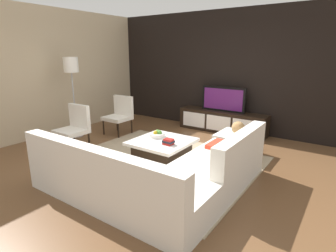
{
  "coord_description": "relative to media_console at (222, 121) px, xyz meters",
  "views": [
    {
      "loc": [
        2.53,
        -3.51,
        1.85
      ],
      "look_at": [
        -0.15,
        0.36,
        0.57
      ],
      "focal_mm": 29.16,
      "sensor_mm": 36.0,
      "label": 1
    }
  ],
  "objects": [
    {
      "name": "sectional_couch",
      "position": [
        0.53,
        -3.27,
        0.03
      ],
      "size": [
        2.52,
        2.39,
        0.81
      ],
      "color": "white",
      "rests_on": "ground"
    },
    {
      "name": "accent_chair_far",
      "position": [
        -1.91,
        -1.46,
        0.24
      ],
      "size": [
        0.55,
        0.52,
        0.87
      ],
      "rotation": [
        0.0,
        0.0,
        0.13
      ],
      "color": "black",
      "rests_on": "ground"
    },
    {
      "name": "fruit_bowl",
      "position": [
        -0.28,
        -2.2,
        0.18
      ],
      "size": [
        0.28,
        0.28,
        0.13
      ],
      "color": "silver",
      "rests_on": "coffee_table"
    },
    {
      "name": "feature_wall_back",
      "position": [
        -0.0,
        0.3,
        1.15
      ],
      "size": [
        6.4,
        0.12,
        2.8
      ],
      "primitive_type": "cube",
      "color": "black",
      "rests_on": "ground"
    },
    {
      "name": "decorative_ball",
      "position": [
        0.86,
        -1.25,
        0.27
      ],
      "size": [
        0.23,
        0.23,
        0.23
      ],
      "primitive_type": "sphere",
      "color": "#AD8451",
      "rests_on": "ottoman"
    },
    {
      "name": "media_console",
      "position": [
        0.0,
        0.0,
        0.0
      ],
      "size": [
        2.11,
        0.45,
        0.5
      ],
      "color": "black",
      "rests_on": "ground"
    },
    {
      "name": "television",
      "position": [
        -0.0,
        0.0,
        0.54
      ],
      "size": [
        1.06,
        0.06,
        0.57
      ],
      "color": "black",
      "rests_on": "media_console"
    },
    {
      "name": "coffee_table",
      "position": [
        -0.1,
        -2.3,
        -0.05
      ],
      "size": [
        0.95,
        0.97,
        0.38
      ],
      "color": "black",
      "rests_on": "ground"
    },
    {
      "name": "side_wall_left",
      "position": [
        -3.2,
        -2.2,
        1.15
      ],
      "size": [
        0.12,
        5.2,
        2.8
      ],
      "primitive_type": "cube",
      "color": "#C6B28E",
      "rests_on": "ground"
    },
    {
      "name": "floor_lamp",
      "position": [
        -2.57,
        -2.2,
        1.22
      ],
      "size": [
        0.31,
        0.31,
        1.75
      ],
      "color": "#A5A5AA",
      "rests_on": "ground"
    },
    {
      "name": "ottoman",
      "position": [
        0.86,
        -1.25,
        -0.05
      ],
      "size": [
        0.7,
        0.7,
        0.4
      ],
      "primitive_type": "cube",
      "color": "white",
      "rests_on": "ground"
    },
    {
      "name": "book_stack",
      "position": [
        0.12,
        -2.42,
        0.18
      ],
      "size": [
        0.18,
        0.14,
        0.1
      ],
      "color": "maroon",
      "rests_on": "coffee_table"
    },
    {
      "name": "accent_chair_near",
      "position": [
        -1.85,
        -2.76,
        0.24
      ],
      "size": [
        0.54,
        0.51,
        0.87
      ],
      "rotation": [
        0.0,
        0.0,
        0.11
      ],
      "color": "black",
      "rests_on": "ground"
    },
    {
      "name": "area_rug",
      "position": [
        -0.1,
        -2.4,
        -0.24
      ],
      "size": [
        3.16,
        2.71,
        0.01
      ],
      "primitive_type": "cube",
      "color": "tan",
      "rests_on": "ground"
    },
    {
      "name": "ground_plane",
      "position": [
        -0.0,
        -2.4,
        -0.25
      ],
      "size": [
        14.0,
        14.0,
        0.0
      ],
      "primitive_type": "plane",
      "color": "brown"
    }
  ]
}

